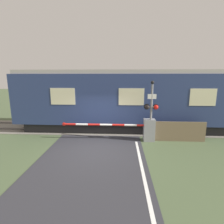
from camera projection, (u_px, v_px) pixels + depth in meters
ground_plane at (96, 149)px, 8.58m from camera, size 80.00×80.00×0.00m
track_bed at (103, 128)px, 11.98m from camera, size 36.00×3.20×0.13m
train at (130, 100)px, 11.49m from camera, size 14.50×2.98×3.87m
crossing_barrier at (142, 129)px, 9.54m from camera, size 5.11×0.44×1.22m
signal_post at (151, 108)px, 9.17m from camera, size 0.76×0.26×3.27m
roadside_fence at (177, 132)px, 9.47m from camera, size 2.98×0.06×1.10m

